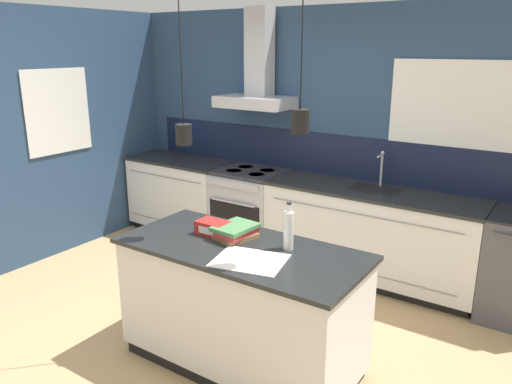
{
  "coord_description": "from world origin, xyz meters",
  "views": [
    {
      "loc": [
        2.27,
        -2.65,
        2.21
      ],
      "look_at": [
        0.07,
        0.63,
        1.05
      ],
      "focal_mm": 35.0,
      "sensor_mm": 36.0,
      "label": 1
    }
  ],
  "objects_px": {
    "oven_range": "(251,210)",
    "bottle_on_island": "(289,230)",
    "book_stack": "(236,232)",
    "red_supply_box": "(213,228)"
  },
  "relations": [
    {
      "from": "bottle_on_island",
      "to": "book_stack",
      "type": "height_order",
      "value": "bottle_on_island"
    },
    {
      "from": "oven_range",
      "to": "book_stack",
      "type": "height_order",
      "value": "book_stack"
    },
    {
      "from": "book_stack",
      "to": "red_supply_box",
      "type": "height_order",
      "value": "red_supply_box"
    },
    {
      "from": "oven_range",
      "to": "bottle_on_island",
      "type": "distance_m",
      "value": 2.28
    },
    {
      "from": "red_supply_box",
      "to": "book_stack",
      "type": "bearing_deg",
      "value": 8.52
    },
    {
      "from": "red_supply_box",
      "to": "bottle_on_island",
      "type": "bearing_deg",
      "value": 6.52
    },
    {
      "from": "oven_range",
      "to": "red_supply_box",
      "type": "height_order",
      "value": "red_supply_box"
    },
    {
      "from": "oven_range",
      "to": "book_stack",
      "type": "relative_size",
      "value": 2.88
    },
    {
      "from": "bottle_on_island",
      "to": "book_stack",
      "type": "bearing_deg",
      "value": -174.41
    },
    {
      "from": "bottle_on_island",
      "to": "book_stack",
      "type": "distance_m",
      "value": 0.41
    }
  ]
}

